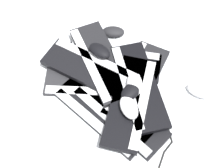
% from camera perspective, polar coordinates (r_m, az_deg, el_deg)
% --- Properties ---
extents(ground_plane, '(3.20, 3.20, 0.00)m').
position_cam_1_polar(ground_plane, '(1.40, 3.99, -0.58)').
color(ground_plane, silver).
extents(keyboard_0, '(0.17, 0.45, 0.03)m').
position_cam_1_polar(keyboard_0, '(1.32, -1.93, -5.44)').
color(keyboard_0, black).
rests_on(keyboard_0, ground).
extents(keyboard_1, '(0.18, 0.45, 0.03)m').
position_cam_1_polar(keyboard_1, '(1.32, 1.40, -5.35)').
color(keyboard_1, black).
rests_on(keyboard_1, ground).
extents(keyboard_2, '(0.46, 0.25, 0.03)m').
position_cam_1_polar(keyboard_2, '(1.39, 4.35, 0.34)').
color(keyboard_2, black).
rests_on(keyboard_2, ground).
extents(keyboard_3, '(0.35, 0.46, 0.03)m').
position_cam_1_polar(keyboard_3, '(1.45, 0.17, 4.10)').
color(keyboard_3, black).
rests_on(keyboard_3, ground).
extents(keyboard_4, '(0.39, 0.44, 0.03)m').
position_cam_1_polar(keyboard_4, '(1.39, -3.23, 0.31)').
color(keyboard_4, '#232326').
rests_on(keyboard_4, ground).
extents(keyboard_5, '(0.39, 0.44, 0.03)m').
position_cam_1_polar(keyboard_5, '(1.35, 4.91, -0.19)').
color(keyboard_5, black).
rests_on(keyboard_5, keyboard_2).
extents(keyboard_6, '(0.33, 0.46, 0.03)m').
position_cam_1_polar(keyboard_6, '(1.42, -2.09, 4.15)').
color(keyboard_6, black).
rests_on(keyboard_6, keyboard_3).
extents(keyboard_7, '(0.46, 0.33, 0.03)m').
position_cam_1_polar(keyboard_7, '(1.31, 3.39, -3.19)').
color(keyboard_7, black).
rests_on(keyboard_7, keyboard_1).
extents(keyboard_8, '(0.23, 0.46, 0.03)m').
position_cam_1_polar(keyboard_8, '(1.39, -3.94, 2.65)').
color(keyboard_8, black).
rests_on(keyboard_8, keyboard_4).
extents(mouse_0, '(0.11, 0.07, 0.04)m').
position_cam_1_polar(mouse_0, '(1.30, 3.63, -1.22)').
color(mouse_0, black).
rests_on(mouse_0, keyboard_7).
extents(mouse_1, '(0.07, 0.11, 0.04)m').
position_cam_1_polar(mouse_1, '(1.41, -2.28, 6.11)').
color(mouse_1, black).
rests_on(mouse_1, keyboard_6).
extents(mouse_2, '(0.11, 0.13, 0.04)m').
position_cam_1_polar(mouse_2, '(1.26, 3.12, -4.30)').
color(mouse_2, silver).
rests_on(mouse_2, keyboard_7).
extents(mouse_3, '(0.13, 0.12, 0.04)m').
position_cam_1_polar(mouse_3, '(1.31, 4.17, 0.02)').
color(mouse_3, silver).
rests_on(mouse_3, keyboard_7).
extents(mouse_4, '(0.09, 0.12, 0.04)m').
position_cam_1_polar(mouse_4, '(1.41, 15.65, -1.16)').
color(mouse_4, silver).
rests_on(mouse_4, ground).
extents(mouse_5, '(0.12, 0.13, 0.04)m').
position_cam_1_polar(mouse_5, '(1.55, 0.24, 9.53)').
color(mouse_5, black).
rests_on(mouse_5, ground).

